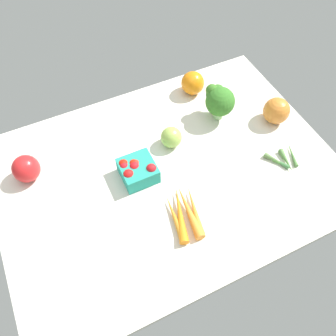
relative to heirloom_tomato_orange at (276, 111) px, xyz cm
name	(u,v)px	position (x,y,z in cm)	size (l,w,h in cm)	color
tablecloth	(168,173)	(-42.31, -3.89, -5.46)	(104.00, 76.00, 2.00)	silver
heirloom_tomato_orange	(276,111)	(0.00, 0.00, 0.00)	(8.92, 8.92, 8.92)	orange
carrot_bunch	(185,213)	(-44.44, -19.47, -3.16)	(11.52, 17.77, 2.90)	orange
heirloom_tomato_green	(171,137)	(-36.62, 5.62, -1.02)	(6.89, 6.89, 6.89)	#9CBB4F
bell_pepper_red	(26,169)	(-81.39, 12.83, -0.22)	(8.24, 8.24, 8.48)	red
okra_pile	(283,160)	(-7.86, -16.03, -3.67)	(11.33, 10.76, 1.79)	#507F40
bell_pepper_orange	(193,83)	(-18.87, 24.49, -0.29)	(8.32, 8.32, 8.34)	orange
berry_basket	(137,170)	(-51.46, -1.23, -1.24)	(10.37, 10.37, 6.61)	teal
broccoli_head	(219,100)	(-16.68, 10.20, 2.94)	(9.88, 10.91, 12.28)	#9FCE8A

